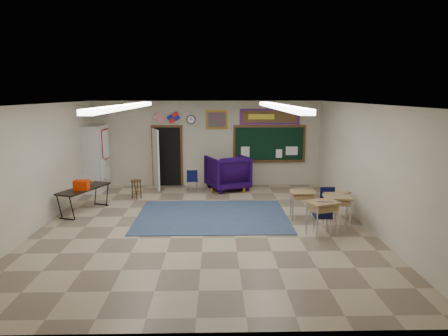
{
  "coord_description": "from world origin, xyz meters",
  "views": [
    {
      "loc": [
        0.29,
        -9.49,
        3.24
      ],
      "look_at": [
        0.53,
        1.5,
        1.19
      ],
      "focal_mm": 32.0,
      "sensor_mm": 36.0,
      "label": 1
    }
  ],
  "objects_px": {
    "wooden_stool": "(136,189)",
    "student_desk_front_right": "(336,204)",
    "wingback_armchair": "(228,172)",
    "student_desk_front_left": "(302,203)",
    "folding_table": "(84,199)"
  },
  "relations": [
    {
      "from": "wingback_armchair",
      "to": "folding_table",
      "type": "xyz_separation_m",
      "value": [
        -4.04,
        -2.59,
        -0.21
      ]
    },
    {
      "from": "wingback_armchair",
      "to": "student_desk_front_left",
      "type": "distance_m",
      "value": 3.81
    },
    {
      "from": "wingback_armchair",
      "to": "wooden_stool",
      "type": "distance_m",
      "value": 3.13
    },
    {
      "from": "wingback_armchair",
      "to": "student_desk_front_right",
      "type": "relative_size",
      "value": 1.74
    },
    {
      "from": "student_desk_front_right",
      "to": "wooden_stool",
      "type": "xyz_separation_m",
      "value": [
        -5.65,
        2.13,
        -0.09
      ]
    },
    {
      "from": "student_desk_front_right",
      "to": "folding_table",
      "type": "distance_m",
      "value": 6.84
    },
    {
      "from": "student_desk_front_right",
      "to": "wooden_stool",
      "type": "relative_size",
      "value": 1.25
    },
    {
      "from": "wooden_stool",
      "to": "student_desk_front_right",
      "type": "bearing_deg",
      "value": -20.67
    },
    {
      "from": "student_desk_front_left",
      "to": "folding_table",
      "type": "xyz_separation_m",
      "value": [
        -5.89,
        0.73,
        -0.04
      ]
    },
    {
      "from": "student_desk_front_left",
      "to": "student_desk_front_right",
      "type": "relative_size",
      "value": 1.0
    },
    {
      "from": "wingback_armchair",
      "to": "wooden_stool",
      "type": "xyz_separation_m",
      "value": [
        -2.89,
        -1.19,
        -0.28
      ]
    },
    {
      "from": "student_desk_front_right",
      "to": "wingback_armchair",
      "type": "bearing_deg",
      "value": 95.18
    },
    {
      "from": "wingback_armchair",
      "to": "student_desk_front_right",
      "type": "distance_m",
      "value": 4.32
    },
    {
      "from": "student_desk_front_right",
      "to": "student_desk_front_left",
      "type": "bearing_deg",
      "value": 146.14
    },
    {
      "from": "student_desk_front_left",
      "to": "folding_table",
      "type": "height_order",
      "value": "folding_table"
    }
  ]
}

